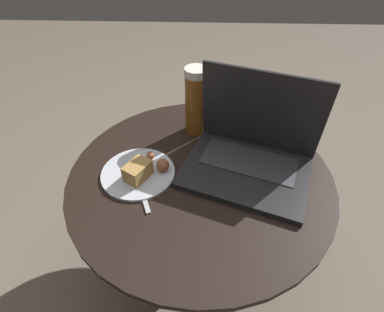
{
  "coord_description": "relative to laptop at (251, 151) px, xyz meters",
  "views": [
    {
      "loc": [
        -0.0,
        -0.62,
        1.14
      ],
      "look_at": [
        -0.03,
        -0.01,
        0.6
      ],
      "focal_mm": 28.0,
      "sensor_mm": 36.0,
      "label": 1
    }
  ],
  "objects": [
    {
      "name": "beer_glass",
      "position": [
        -0.16,
        0.17,
        0.06
      ],
      "size": [
        0.07,
        0.07,
        0.23
      ],
      "color": "brown",
      "rests_on": "table"
    },
    {
      "name": "fork",
      "position": [
        -0.31,
        -0.09,
        -0.05
      ],
      "size": [
        0.08,
        0.17,
        0.0
      ],
      "color": "silver",
      "rests_on": "table"
    },
    {
      "name": "ground_plane",
      "position": [
        -0.14,
        -0.04,
        -0.58
      ],
      "size": [
        6.0,
        6.0,
        0.0
      ],
      "primitive_type": "plane",
      "color": "#726656"
    },
    {
      "name": "table",
      "position": [
        -0.14,
        -0.04,
        -0.18
      ],
      "size": [
        0.76,
        0.76,
        0.53
      ],
      "color": "#515156",
      "rests_on": "ground_plane"
    },
    {
      "name": "snack_plate",
      "position": [
        -0.31,
        -0.05,
        -0.04
      ],
      "size": [
        0.21,
        0.21,
        0.06
      ],
      "color": "silver",
      "rests_on": "table"
    },
    {
      "name": "laptop",
      "position": [
        0.0,
        0.0,
        0.0
      ],
      "size": [
        0.41,
        0.36,
        0.27
      ],
      "color": "#232326",
      "rests_on": "table"
    }
  ]
}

